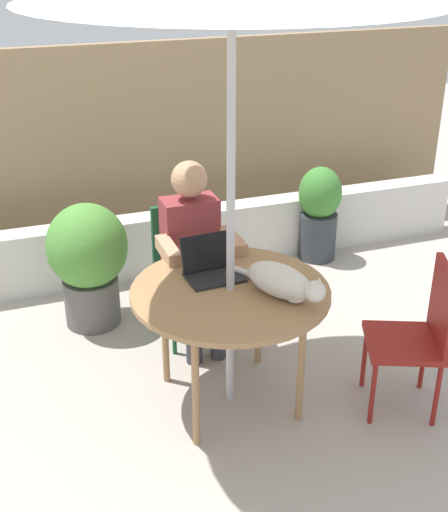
% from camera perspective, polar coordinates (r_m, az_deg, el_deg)
% --- Properties ---
extents(ground_plane, '(14.00, 14.00, 0.00)m').
position_cam_1_polar(ground_plane, '(4.04, 0.49, -11.78)').
color(ground_plane, '#ADA399').
extents(fence_back, '(5.82, 0.08, 1.68)m').
position_cam_1_polar(fence_back, '(5.62, -7.56, 8.76)').
color(fence_back, '#937756').
rests_on(fence_back, ground).
extents(planter_wall_low, '(5.24, 0.20, 0.49)m').
position_cam_1_polar(planter_wall_low, '(5.32, -5.84, 0.95)').
color(planter_wall_low, beige).
rests_on(planter_wall_low, ground).
extents(patio_table, '(1.07, 1.07, 0.72)m').
position_cam_1_polar(patio_table, '(3.68, 0.53, -3.53)').
color(patio_table, '#9E754C').
rests_on(patio_table, ground).
extents(chair_occupied, '(0.40, 0.40, 0.87)m').
position_cam_1_polar(chair_occupied, '(4.43, -3.11, -0.47)').
color(chair_occupied, '#194C2D').
rests_on(chair_occupied, ground).
extents(chair_empty, '(0.52, 0.52, 0.87)m').
position_cam_1_polar(chair_empty, '(3.86, 16.12, -5.84)').
color(chair_empty, maroon).
rests_on(chair_empty, ground).
extents(person_seated, '(0.48, 0.48, 1.21)m').
position_cam_1_polar(person_seated, '(4.22, -2.55, 0.73)').
color(person_seated, maroon).
rests_on(person_seated, ground).
extents(laptop, '(0.31, 0.27, 0.21)m').
position_cam_1_polar(laptop, '(3.77, -1.12, -0.69)').
color(laptop, black).
rests_on(laptop, patio_table).
extents(cat, '(0.35, 0.61, 0.17)m').
position_cam_1_polar(cat, '(3.55, 4.94, -2.19)').
color(cat, silver).
rests_on(cat, patio_table).
extents(potted_plant_near_fence, '(0.53, 0.53, 0.86)m').
position_cam_1_polar(potted_plant_near_fence, '(4.61, -11.25, -0.19)').
color(potted_plant_near_fence, '#595654').
rests_on(potted_plant_near_fence, ground).
extents(potted_plant_by_chair, '(0.34, 0.34, 0.77)m').
position_cam_1_polar(potted_plant_by_chair, '(5.54, 7.92, 3.74)').
color(potted_plant_by_chair, '#33383D').
rests_on(potted_plant_by_chair, ground).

